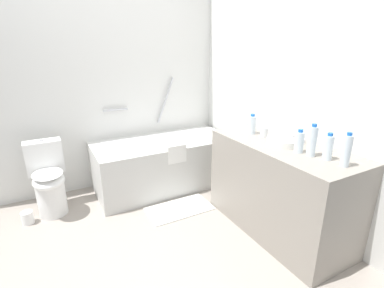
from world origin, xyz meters
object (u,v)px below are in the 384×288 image
at_px(sink_basin, 283,141).
at_px(water_bottle_3, 328,147).
at_px(drinking_glass_0, 264,132).
at_px(toilet_paper_roll, 27,218).
at_px(water_bottle_0, 252,125).
at_px(water_bottle_4, 347,151).
at_px(bathtub, 164,161).
at_px(toilet, 49,180).
at_px(bath_mat, 180,209).
at_px(water_bottle_2, 312,141).
at_px(drinking_glass_1, 248,127).
at_px(water_bottle_1, 299,142).
at_px(sink_faucet, 298,138).

height_order(sink_basin, water_bottle_3, water_bottle_3).
distance_m(drinking_glass_0, toilet_paper_roll, 2.44).
distance_m(water_bottle_0, toilet_paper_roll, 2.37).
distance_m(sink_basin, water_bottle_4, 0.56).
bearing_deg(bathtub, toilet_paper_roll, -174.98).
height_order(toilet, water_bottle_4, water_bottle_4).
bearing_deg(bath_mat, drinking_glass_0, -35.27).
bearing_deg(toilet, water_bottle_4, 43.53).
relative_size(water_bottle_0, water_bottle_2, 0.77).
bearing_deg(drinking_glass_1, toilet_paper_roll, 160.64).
height_order(bathtub, toilet_paper_roll, bathtub).
height_order(water_bottle_0, drinking_glass_0, water_bottle_0).
relative_size(bathtub, water_bottle_3, 7.95).
xyz_separation_m(bathtub, toilet, (-1.28, -0.02, 0.05)).
distance_m(sink_basin, water_bottle_1, 0.22).
relative_size(toilet, drinking_glass_1, 8.85).
bearing_deg(water_bottle_2, bathtub, 108.16).
bearing_deg(water_bottle_0, drinking_glass_1, 72.45).
height_order(sink_faucet, water_bottle_1, water_bottle_1).
height_order(bathtub, bath_mat, bathtub).
height_order(water_bottle_3, drinking_glass_0, water_bottle_3).
xyz_separation_m(toilet, sink_basin, (1.84, -1.32, 0.51)).
distance_m(drinking_glass_0, bath_mat, 1.20).
bearing_deg(water_bottle_2, water_bottle_0, 90.32).
relative_size(sink_faucet, water_bottle_0, 0.78).
bearing_deg(water_bottle_3, water_bottle_0, 93.42).
bearing_deg(bath_mat, bathtub, 81.36).
bearing_deg(water_bottle_0, bathtub, 119.31).
xyz_separation_m(sink_faucet, drinking_glass_1, (-0.17, 0.48, 0.01)).
bearing_deg(drinking_glass_1, water_bottle_1, -93.69).
bearing_deg(bath_mat, water_bottle_4, -62.23).
xyz_separation_m(bathtub, drinking_glass_1, (0.56, -0.86, 0.57)).
bearing_deg(water_bottle_0, toilet_paper_roll, 158.19).
distance_m(bathtub, water_bottle_3, 1.95).
distance_m(sink_faucet, water_bottle_4, 0.58).
bearing_deg(bath_mat, toilet_paper_roll, 161.37).
height_order(water_bottle_1, water_bottle_3, water_bottle_3).
height_order(drinking_glass_0, bath_mat, drinking_glass_0).
bearing_deg(water_bottle_3, bathtub, 108.40).
distance_m(water_bottle_0, water_bottle_4, 0.94).
bearing_deg(drinking_glass_0, toilet, 150.07).
height_order(water_bottle_2, water_bottle_4, water_bottle_2).
relative_size(water_bottle_1, water_bottle_4, 0.77).
relative_size(sink_basin, water_bottle_1, 1.49).
distance_m(sink_basin, toilet_paper_roll, 2.53).
relative_size(sink_basin, sink_faucet, 1.86).
relative_size(sink_basin, water_bottle_2, 1.11).
bearing_deg(sink_faucet, water_bottle_3, -110.48).
distance_m(bath_mat, toilet_paper_roll, 1.50).
height_order(sink_faucet, water_bottle_0, water_bottle_0).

